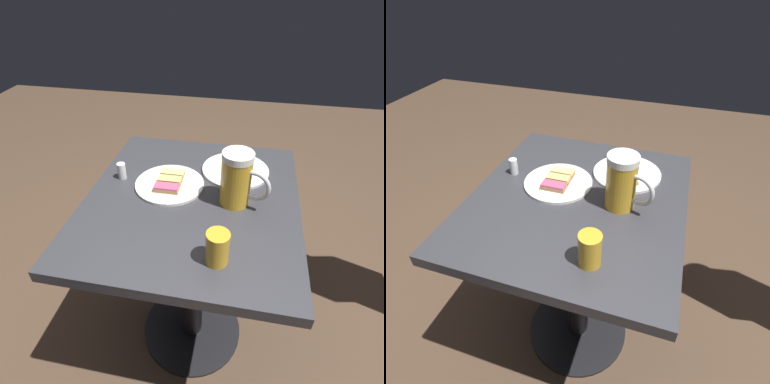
# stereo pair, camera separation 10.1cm
# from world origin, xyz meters

# --- Properties ---
(ground_plane) EXTENTS (6.00, 6.00, 0.00)m
(ground_plane) POSITION_xyz_m (0.00, 0.00, 0.00)
(ground_plane) COLOR #4C3828
(cafe_table) EXTENTS (0.68, 0.75, 0.78)m
(cafe_table) POSITION_xyz_m (0.00, 0.00, 0.60)
(cafe_table) COLOR black
(cafe_table) RESTS_ON ground_plane
(plate_near) EXTENTS (0.23, 0.23, 0.03)m
(plate_near) POSITION_xyz_m (-0.09, 0.05, 0.78)
(plate_near) COLOR white
(plate_near) RESTS_ON cafe_table
(plate_far) EXTENTS (0.24, 0.24, 0.03)m
(plate_far) POSITION_xyz_m (0.12, 0.18, 0.78)
(plate_far) COLOR white
(plate_far) RESTS_ON cafe_table
(beer_mug) EXTENTS (0.15, 0.09, 0.18)m
(beer_mug) POSITION_xyz_m (0.14, -0.01, 0.86)
(beer_mug) COLOR gold
(beer_mug) RESTS_ON cafe_table
(beer_glass_small) EXTENTS (0.06, 0.06, 0.09)m
(beer_glass_small) POSITION_xyz_m (0.11, -0.25, 0.82)
(beer_glass_small) COLOR gold
(beer_glass_small) RESTS_ON cafe_table
(salt_shaker) EXTENTS (0.03, 0.03, 0.06)m
(salt_shaker) POSITION_xyz_m (-0.26, 0.06, 0.80)
(salt_shaker) COLOR silver
(salt_shaker) RESTS_ON cafe_table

